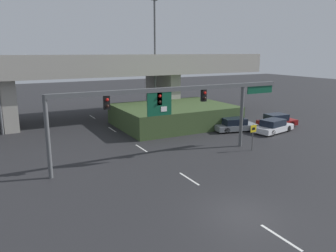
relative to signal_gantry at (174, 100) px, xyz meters
name	(u,v)px	position (x,y,z in m)	size (l,w,h in m)	color
ground_plane	(243,213)	(-1.26, -9.61, -4.55)	(160.00, 160.00, 0.00)	#262628
lane_markings	(141,148)	(-1.26, 3.43, -4.55)	(0.14, 33.52, 0.01)	silver
signal_gantry	(174,100)	(0.00, 0.00, 0.00)	(19.33, 0.44, 5.49)	#515456
speed_limit_sign	(253,134)	(6.67, -1.50, -3.10)	(0.60, 0.11, 2.23)	#4C4C4C
highway_light_pole_far	(155,57)	(5.54, 14.71, 2.86)	(0.70, 0.36, 14.07)	#515456
overpass_bridge	(92,73)	(-1.26, 17.93, 1.06)	(44.31, 9.48, 7.75)	#A39E93
grass_embankment	(174,115)	(5.59, 10.08, -3.43)	(12.30, 9.35, 2.24)	#384C28
parked_sedan_near_right	(235,125)	(9.82, 4.61, -3.92)	(4.69, 2.74, 1.36)	gray
parked_sedan_mid_right	(273,126)	(12.90, 2.30, -3.92)	(4.84, 2.72, 1.36)	silver
parked_sedan_far_right	(277,121)	(15.16, 4.04, -3.90)	(4.46, 2.19, 1.42)	maroon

